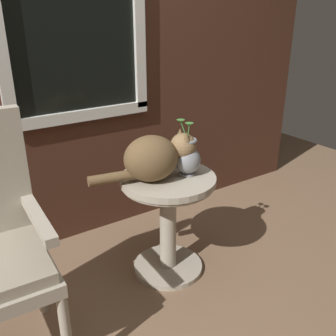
{
  "coord_description": "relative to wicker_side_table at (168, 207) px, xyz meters",
  "views": [
    {
      "loc": [
        -0.78,
        -1.42,
        1.45
      ],
      "look_at": [
        0.28,
        0.15,
        0.66
      ],
      "focal_mm": 40.77,
      "sensor_mm": 36.0,
      "label": 1
    }
  ],
  "objects": [
    {
      "name": "back_wall",
      "position": [
        -0.28,
        0.68,
        0.88
      ],
      "size": [
        4.0,
        0.07,
        2.6
      ],
      "color": "#47281C",
      "rests_on": "ground_plane"
    },
    {
      "name": "wicker_side_table",
      "position": [
        0.0,
        0.0,
        0.0
      ],
      "size": [
        0.53,
        0.53,
        0.61
      ],
      "color": "#B2A893",
      "rests_on": "ground_plane"
    },
    {
      "name": "pewter_vase_with_ivy",
      "position": [
        0.1,
        -0.04,
        0.29
      ],
      "size": [
        0.15,
        0.15,
        0.31
      ],
      "color": "gray",
      "rests_on": "wicker_side_table"
    },
    {
      "name": "cat",
      "position": [
        -0.08,
        0.01,
        0.32
      ],
      "size": [
        0.59,
        0.29,
        0.25
      ],
      "color": "brown",
      "rests_on": "wicker_side_table"
    },
    {
      "name": "ground_plane",
      "position": [
        -0.28,
        -0.15,
        -0.42
      ],
      "size": [
        6.0,
        6.0,
        0.0
      ],
      "primitive_type": "plane",
      "color": "#7F6047"
    }
  ]
}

